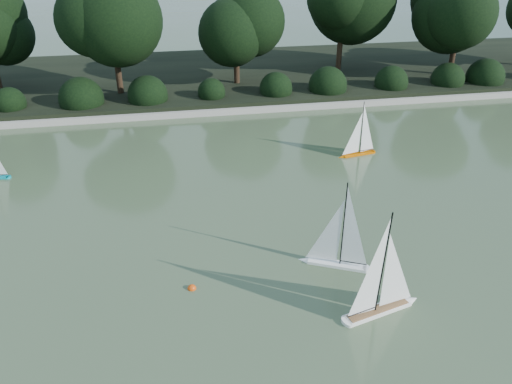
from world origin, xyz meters
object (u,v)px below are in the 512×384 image
sailboat_white_a (332,252)px  sailboat_white_b (385,295)px  sailboat_orange (356,147)px  race_buoy (192,289)px

sailboat_white_a → sailboat_white_b: (0.41, -1.27, 0.03)m
sailboat_white_a → sailboat_white_b: 1.33m
sailboat_white_b → sailboat_orange: sailboat_white_b is taller
sailboat_white_a → race_buoy: 2.46m
sailboat_white_a → race_buoy: size_ratio=11.94×
sailboat_orange → sailboat_white_b: bearing=-106.6°
sailboat_white_b → race_buoy: (-2.84, 1.06, -0.30)m
sailboat_white_a → sailboat_orange: sailboat_white_a is taller
sailboat_white_a → sailboat_white_b: size_ratio=0.88×
sailboat_white_b → sailboat_orange: (1.70, 5.67, -0.06)m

